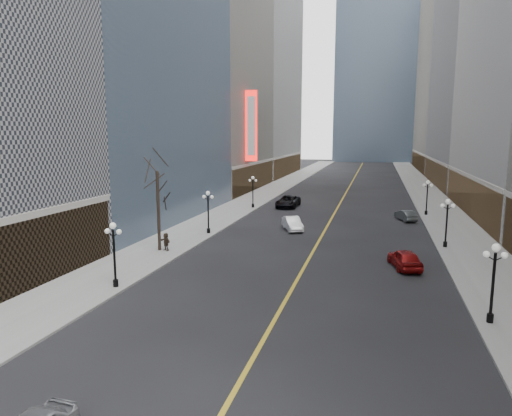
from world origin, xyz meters
The scene contains 20 objects.
sidewalk_east centered at (14.00, 70.00, 0.07)m, with size 6.00×230.00×0.15m, color gray.
sidewalk_west centered at (-14.00, 70.00, 0.07)m, with size 6.00×230.00×0.15m, color gray.
lane_line centered at (0.00, 80.00, 0.01)m, with size 0.25×200.00×0.02m, color gold.
bldg_east_c centered at (29.88, 106.00, 24.18)m, with size 26.60×40.60×48.80m.
bldg_east_d centered at (29.90, 149.00, 31.17)m, with size 26.60×46.60×62.80m.
bldg_west_c centered at (-29.88, 87.00, 25.19)m, with size 26.60×30.60×50.80m.
bldg_west_d centered at (-29.92, 121.00, 36.17)m, with size 26.60×38.60×72.80m.
streetlamp_east_1 centered at (11.80, 30.00, 2.90)m, with size 1.26×0.44×4.52m.
streetlamp_east_2 centered at (11.80, 48.00, 2.90)m, with size 1.26×0.44×4.52m.
streetlamp_east_3 centered at (11.80, 66.00, 2.90)m, with size 1.26×0.44×4.52m.
streetlamp_west_1 centered at (-11.80, 30.00, 2.90)m, with size 1.26×0.44×4.52m.
streetlamp_west_2 centered at (-11.80, 48.00, 2.90)m, with size 1.26×0.44×4.52m.
streetlamp_west_3 centered at (-11.80, 66.00, 2.90)m, with size 1.26×0.44×4.52m.
theatre_marquee centered at (-15.88, 80.00, 12.00)m, with size 2.00×0.55×12.00m.
tree_west_far centered at (-13.50, 40.00, 6.24)m, with size 3.60×3.60×7.92m.
car_nb_mid centered at (-3.54, 52.52, 0.74)m, with size 1.57×4.50×1.48m, color white.
car_nb_far centered at (-7.09, 68.38, 0.86)m, with size 2.85×6.17×1.71m, color black.
car_sb_mid centered at (7.76, 40.31, 0.78)m, with size 1.83×4.56×1.55m, color maroon.
car_sb_far centered at (9.00, 61.73, 0.66)m, with size 1.40×4.02×1.32m, color #484E4F.
ped_west_far centered at (-12.87, 40.01, 0.97)m, with size 1.52×0.44×1.64m, color #31261B.
Camera 1 is at (5.35, 3.26, 10.54)m, focal length 32.00 mm.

